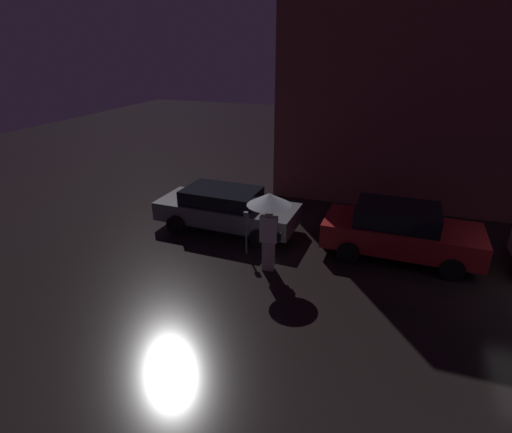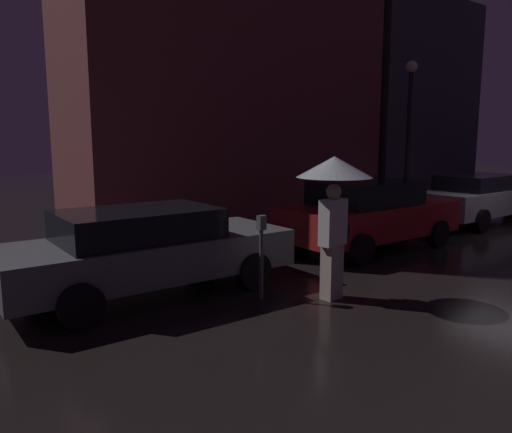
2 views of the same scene
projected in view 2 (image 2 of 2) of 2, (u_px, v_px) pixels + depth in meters
The scene contains 9 objects.
ground_plane at pixel (512, 236), 12.70m from camera, with size 60.00×60.00×0.00m, color black.
building_facade_left at pixel (234, 57), 14.55m from camera, with size 9.78×3.00×9.56m.
building_facade_right at pixel (404, 103), 19.77m from camera, with size 6.00×3.00×7.65m.
parked_car_grey at pixel (147, 249), 7.94m from camera, with size 4.64×1.97×1.37m.
parked_car_red at pixel (369, 213), 11.17m from camera, with size 4.33×2.01×1.53m.
parked_car_silver at pixel (478, 198), 14.46m from camera, with size 4.41×1.87×1.41m.
pedestrian_with_umbrella at pixel (334, 186), 7.49m from camera, with size 1.14×1.14×2.20m.
parking_meter at pixel (261, 248), 7.60m from camera, with size 0.12×0.10×1.31m.
street_lamp_near at pixel (409, 117), 15.63m from camera, with size 0.37×0.37×4.82m.
Camera 2 is at (-12.83, -5.77, 2.49)m, focal length 35.00 mm.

